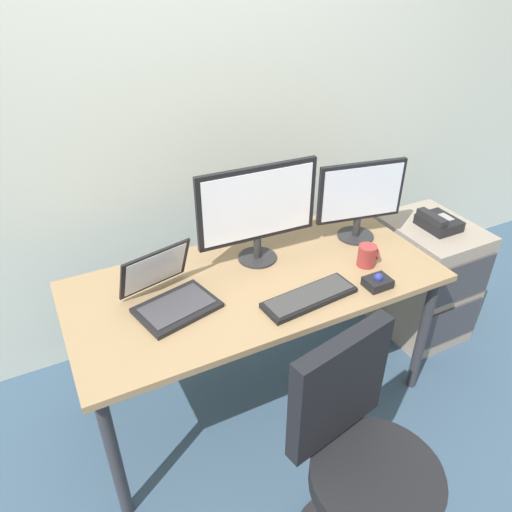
# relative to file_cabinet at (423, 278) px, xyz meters

# --- Properties ---
(ground_plane) EXTENTS (8.00, 8.00, 0.00)m
(ground_plane) POSITION_rel_file_cabinet_xyz_m (-1.10, -0.04, -0.35)
(ground_plane) COLOR #364E65
(back_wall) EXTENTS (6.00, 0.10, 2.80)m
(back_wall) POSITION_rel_file_cabinet_xyz_m (-1.10, 0.69, 1.05)
(back_wall) COLOR beige
(back_wall) RESTS_ON ground
(desk) EXTENTS (1.64, 0.77, 0.73)m
(desk) POSITION_rel_file_cabinet_xyz_m (-1.10, -0.04, 0.31)
(desk) COLOR #917550
(desk) RESTS_ON ground
(file_cabinet) EXTENTS (0.42, 0.53, 0.69)m
(file_cabinet) POSITION_rel_file_cabinet_xyz_m (0.00, 0.00, 0.00)
(file_cabinet) COLOR gray
(file_cabinet) RESTS_ON ground
(desk_phone) EXTENTS (0.17, 0.20, 0.09)m
(desk_phone) POSITION_rel_file_cabinet_xyz_m (-0.01, -0.02, 0.38)
(desk_phone) COLOR black
(desk_phone) RESTS_ON file_cabinet
(office_chair) EXTENTS (0.52, 0.52, 0.96)m
(office_chair) POSITION_rel_file_cabinet_xyz_m (-1.13, -0.88, 0.10)
(office_chair) COLOR black
(office_chair) RESTS_ON ground
(monitor_main) EXTENTS (0.56, 0.18, 0.46)m
(monitor_main) POSITION_rel_file_cabinet_xyz_m (-1.02, 0.10, 0.65)
(monitor_main) COLOR #262628
(monitor_main) RESTS_ON desk
(monitor_side) EXTENTS (0.43, 0.18, 0.40)m
(monitor_side) POSITION_rel_file_cabinet_xyz_m (-0.49, 0.06, 0.60)
(monitor_side) COLOR #262628
(monitor_side) RESTS_ON desk
(keyboard) EXTENTS (0.42, 0.17, 0.03)m
(keyboard) POSITION_rel_file_cabinet_xyz_m (-0.97, -0.27, 0.39)
(keyboard) COLOR black
(keyboard) RESTS_ON desk
(laptop) EXTENTS (0.37, 0.37, 0.23)m
(laptop) POSITION_rel_file_cabinet_xyz_m (-1.50, -0.04, 0.43)
(laptop) COLOR black
(laptop) RESTS_ON desk
(trackball_mouse) EXTENTS (0.11, 0.09, 0.07)m
(trackball_mouse) POSITION_rel_file_cabinet_xyz_m (-0.66, -0.33, 0.40)
(trackball_mouse) COLOR black
(trackball_mouse) RESTS_ON desk
(coffee_mug) EXTENTS (0.09, 0.08, 0.10)m
(coffee_mug) POSITION_rel_file_cabinet_xyz_m (-0.60, -0.17, 0.43)
(coffee_mug) COLOR maroon
(coffee_mug) RESTS_ON desk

